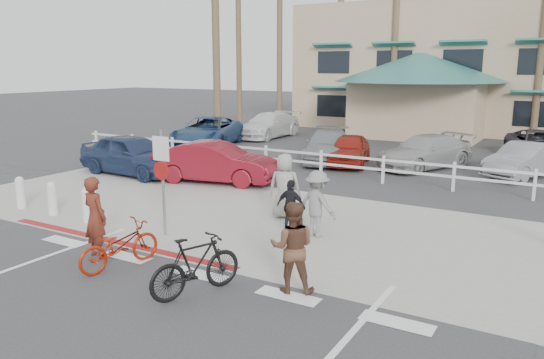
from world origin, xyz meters
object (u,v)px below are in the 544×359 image
Objects in this scene: car_white_sedan at (216,162)px; car_red_compact at (132,154)px; sign_post at (163,177)px; bike_black at (196,265)px; bike_red at (119,246)px.

car_red_compact is (-3.57, -0.44, 0.05)m from car_white_sedan.
bike_black is (2.81, -2.33, -0.90)m from sign_post.
bike_black is at bearing -173.51° from bike_red.
car_red_compact reaches higher than bike_red.
bike_black is 9.47m from car_white_sedan.
bike_red is 9.82m from car_red_compact.
car_red_compact reaches higher than car_white_sedan.
bike_black is at bearing -158.57° from car_white_sedan.
bike_red is at bearing -132.83° from car_red_compact.
sign_post reaches higher than bike_black.
sign_post is 1.61× the size of bike_red.
sign_post is at bearing -125.82° from car_red_compact.
bike_red is 0.41× the size of car_white_sedan.
car_red_compact reaches higher than bike_black.
bike_red is 0.40× the size of car_red_compact.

